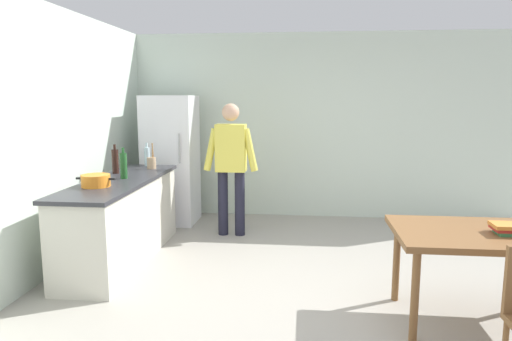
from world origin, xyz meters
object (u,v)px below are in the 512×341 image
utensil_jar (152,162)px  bottle_wine_green (124,165)px  dining_table (486,241)px  bottle_wine_dark (115,161)px  book_stack (509,229)px  person (231,161)px  cooking_pot (96,181)px  bottle_water_clear (147,156)px  refrigerator (171,160)px

utensil_jar → bottle_wine_green: (-0.07, -0.71, 0.07)m
dining_table → bottle_wine_dark: (-3.60, 1.48, 0.37)m
dining_table → book_stack: book_stack is taller
utensil_jar → bottle_wine_green: size_ratio=0.94×
person → bottle_wine_dark: bearing=-151.9°
person → cooking_pot: person is taller
utensil_jar → bottle_water_clear: size_ratio=1.07×
refrigerator → dining_table: size_ratio=1.29×
person → book_stack: bearing=-41.6°
cooking_pot → bottle_wine_dark: bearing=99.3°
dining_table → cooking_pot: 3.55m
bottle_wine_dark → person: bearing=28.1°
cooking_pot → utensil_jar: size_ratio=1.25×
refrigerator → utensil_jar: (-0.00, -0.83, 0.08)m
dining_table → bottle_wine_green: 3.58m
refrigerator → person: bearing=-30.2°
dining_table → book_stack: size_ratio=5.11×
dining_table → utensil_jar: 3.80m
person → dining_table: 3.20m
cooking_pot → bottle_wine_green: 0.49m
bottle_wine_green → bottle_water_clear: (-0.06, 0.92, -0.02)m
dining_table → bottle_water_clear: size_ratio=4.67×
utensil_jar → book_stack: size_ratio=1.17×
bottle_wine_green → book_stack: size_ratio=1.24×
dining_table → bottle_wine_dark: bottle_wine_dark is taller
dining_table → cooking_pot: size_ratio=3.50×
utensil_jar → bottle_wine_green: bearing=-95.8°
refrigerator → book_stack: refrigerator is taller
bottle_wine_green → cooking_pot: bearing=-101.9°
refrigerator → bottle_wine_dark: refrigerator is taller
person → bottle_water_clear: bearing=-176.2°
refrigerator → bottle_wine_green: 1.55m
refrigerator → bottle_wine_dark: size_ratio=5.29×
bottle_wine_dark → bottle_water_clear: bottle_wine_dark is taller
person → cooking_pot: size_ratio=4.25×
cooking_pot → bottle_water_clear: (0.04, 1.39, 0.07)m
refrigerator → bottle_water_clear: size_ratio=6.00×
cooking_pot → dining_table: bearing=-11.2°
dining_table → bottle_water_clear: bearing=148.8°
refrigerator → book_stack: size_ratio=6.57×
person → dining_table: size_ratio=1.21×
person → book_stack: 3.33m
cooking_pot → bottle_wine_dark: size_ratio=1.18×
refrigerator → bottle_water_clear: (-0.13, -0.62, 0.13)m
bottle_wine_dark → bottle_water_clear: bearing=73.8°
cooking_pot → book_stack: 3.69m
person → bottle_wine_green: person is taller
refrigerator → cooking_pot: bearing=-94.9°
bottle_water_clear → dining_table: bearing=-31.2°
refrigerator → utensil_jar: refrigerator is taller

